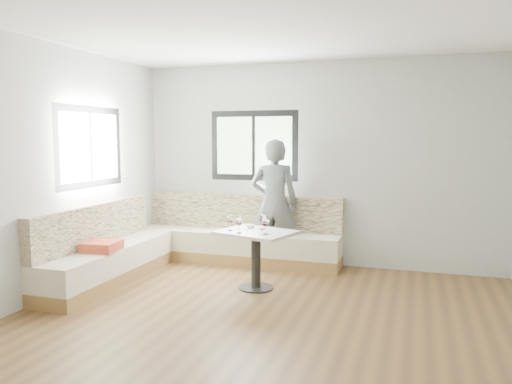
% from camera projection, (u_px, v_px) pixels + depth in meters
% --- Properties ---
extents(room, '(5.01, 5.01, 2.81)m').
position_uv_depth(room, '(257.00, 176.00, 4.62)').
color(room, brown).
rests_on(room, ground).
extents(banquette, '(2.90, 2.80, 0.95)m').
position_uv_depth(banquette, '(185.00, 245.00, 6.66)').
color(banquette, olive).
rests_on(banquette, ground).
extents(table, '(0.98, 0.86, 0.69)m').
position_uv_depth(table, '(256.00, 246.00, 5.80)').
color(table, black).
rests_on(table, ground).
extents(person, '(0.68, 0.49, 1.75)m').
position_uv_depth(person, '(274.00, 203.00, 6.79)').
color(person, slate).
rests_on(person, ground).
extents(olive_ramekin, '(0.10, 0.10, 0.04)m').
position_uv_depth(olive_ramekin, '(251.00, 226.00, 5.98)').
color(olive_ramekin, white).
rests_on(olive_ramekin, table).
extents(wine_glass_a, '(0.09, 0.09, 0.19)m').
position_uv_depth(wine_glass_a, '(230.00, 219.00, 5.79)').
color(wine_glass_a, white).
rests_on(wine_glass_a, table).
extents(wine_glass_b, '(0.09, 0.09, 0.19)m').
position_uv_depth(wine_glass_b, '(239.00, 222.00, 5.63)').
color(wine_glass_b, white).
rests_on(wine_glass_b, table).
extents(wine_glass_c, '(0.09, 0.09, 0.19)m').
position_uv_depth(wine_glass_c, '(265.00, 223.00, 5.56)').
color(wine_glass_c, white).
rests_on(wine_glass_c, table).
extents(wine_glass_d, '(0.09, 0.09, 0.19)m').
position_uv_depth(wine_glass_d, '(262.00, 218.00, 5.87)').
color(wine_glass_d, white).
rests_on(wine_glass_d, table).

